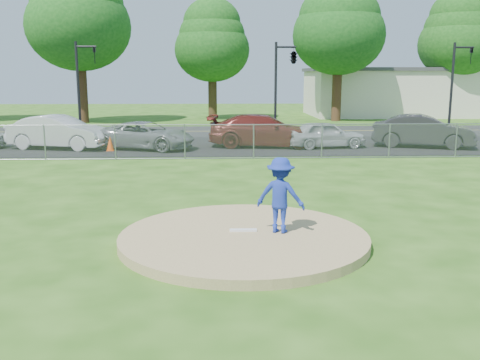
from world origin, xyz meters
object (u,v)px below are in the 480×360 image
(tree_far_right, at_px, (459,34))
(parked_car_white, at_px, (59,132))
(tree_left, at_px, (78,13))
(parked_car_charcoal, at_px, (423,131))
(tree_center, at_px, (212,40))
(traffic_signal_left, at_px, (82,80))
(commercial_building, at_px, (398,92))
(tree_right, at_px, (339,23))
(parked_car_gray, at_px, (146,135))
(traffic_cone, at_px, (110,143))
(traffic_signal_right, at_px, (456,79))
(parked_car_pearl, at_px, (325,134))
(traffic_signal_center, at_px, (292,59))
(parked_car_darkred, at_px, (264,131))
(pitcher, at_px, (280,195))

(tree_far_right, distance_m, parked_car_white, 34.97)
(tree_left, xyz_separation_m, tree_far_right, (31.00, 4.00, -1.18))
(parked_car_charcoal, bearing_deg, tree_center, 49.77)
(parked_car_white, bearing_deg, tree_center, -7.99)
(traffic_signal_left, bearing_deg, commercial_building, 32.87)
(tree_right, height_order, parked_car_gray, tree_right)
(traffic_cone, xyz_separation_m, parked_car_charcoal, (15.62, 0.76, 0.46))
(commercial_building, xyz_separation_m, traffic_signal_left, (-24.76, -16.00, 1.20))
(tree_left, bearing_deg, parked_car_white, -80.55)
(tree_far_right, bearing_deg, traffic_signal_right, -113.91)
(tree_far_right, bearing_deg, tree_right, -164.74)
(tree_right, bearing_deg, parked_car_pearl, -104.09)
(parked_car_charcoal, bearing_deg, parked_car_pearl, 109.89)
(traffic_signal_right, bearing_deg, parked_car_white, -164.32)
(commercial_building, xyz_separation_m, traffic_cone, (-21.77, -23.23, -1.79))
(tree_right, distance_m, parked_car_gray, 22.31)
(traffic_cone, height_order, parked_car_pearl, parked_car_pearl)
(traffic_signal_center, bearing_deg, tree_right, 63.29)
(traffic_signal_left, distance_m, parked_car_darkred, 12.39)
(traffic_signal_left, xyz_separation_m, traffic_cone, (2.99, -7.23, -2.99))
(commercial_building, height_order, tree_center, tree_center)
(parked_car_charcoal, bearing_deg, traffic_signal_center, 61.62)
(tree_right, distance_m, parked_car_darkred, 18.82)
(traffic_signal_right, bearing_deg, parked_car_darkred, -154.32)
(traffic_signal_right, bearing_deg, tree_center, 141.78)
(traffic_signal_left, relative_size, parked_car_darkred, 0.99)
(pitcher, xyz_separation_m, parked_car_white, (-9.24, 15.53, -0.19))
(tree_left, distance_m, tree_far_right, 31.28)
(tree_far_right, height_order, traffic_cone, tree_far_right)
(parked_car_gray, bearing_deg, parked_car_pearl, -68.91)
(traffic_signal_left, xyz_separation_m, parked_car_darkred, (10.54, -5.99, -2.53))
(traffic_cone, height_order, parked_car_darkred, parked_car_darkred)
(tree_left, bearing_deg, tree_right, 2.86)
(parked_car_darkred, xyz_separation_m, parked_car_charcoal, (8.07, -0.48, 0.00))
(tree_far_right, bearing_deg, commercial_building, 143.13)
(tree_center, relative_size, parked_car_pearl, 2.49)
(commercial_building, distance_m, traffic_signal_right, 16.14)
(commercial_building, distance_m, parked_car_white, 33.16)
(traffic_signal_left, distance_m, parked_car_pearl, 15.33)
(commercial_building, relative_size, traffic_signal_left, 2.93)
(commercial_building, bearing_deg, parked_car_white, -137.54)
(parked_car_white, bearing_deg, traffic_signal_left, 16.96)
(tree_center, xyz_separation_m, parked_car_white, (-7.44, -18.37, -5.63))
(traffic_signal_left, distance_m, parked_car_charcoal, 19.87)
(tree_center, relative_size, traffic_signal_center, 1.76)
(traffic_signal_right, relative_size, parked_car_darkred, 0.99)
(tree_left, xyz_separation_m, parked_car_gray, (6.88, -15.65, -7.56))
(traffic_signal_left, height_order, pitcher, traffic_signal_left)
(tree_center, xyz_separation_m, traffic_signal_center, (4.97, -12.00, -1.86))
(commercial_building, bearing_deg, traffic_signal_center, -126.94)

